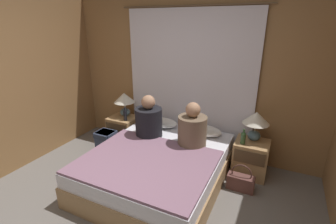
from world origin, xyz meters
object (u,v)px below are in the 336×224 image
at_px(person_right_in_bed, 192,129).
at_px(handbag_on_floor, 241,182).
at_px(nightstand_left, 124,130).
at_px(bed, 159,167).
at_px(lamp_right, 256,121).
at_px(backpack_on_floor, 106,141).
at_px(lamp_left, 124,100).
at_px(person_left_in_bed, 149,120).
at_px(beer_bottle_on_right_stand, 243,138).
at_px(pillow_left, 161,122).
at_px(beer_bottle_on_left_stand, 125,115).
at_px(pillow_right, 203,130).
at_px(nightstand_right, 250,158).

distance_m(person_right_in_bed, handbag_on_floor, 0.92).
bearing_deg(nightstand_left, bed, -33.89).
relative_size(lamp_right, backpack_on_floor, 1.06).
relative_size(lamp_left, backpack_on_floor, 1.06).
distance_m(person_left_in_bed, backpack_on_floor, 0.92).
distance_m(person_left_in_bed, beer_bottle_on_right_stand, 1.34).
bearing_deg(pillow_left, handbag_on_floor, -17.90).
xyz_separation_m(beer_bottle_on_left_stand, backpack_on_floor, (-0.17, -0.32, -0.37)).
bearing_deg(person_right_in_bed, nightstand_left, 165.53).
bearing_deg(backpack_on_floor, pillow_left, 30.55).
bearing_deg(pillow_right, handbag_on_floor, -33.61).
height_order(lamp_left, person_right_in_bed, person_right_in_bed).
height_order(pillow_right, handbag_on_floor, pillow_right).
bearing_deg(lamp_right, nightstand_right, -90.00).
height_order(person_right_in_bed, beer_bottle_on_left_stand, person_right_in_bed).
height_order(person_left_in_bed, person_right_in_bed, person_left_in_bed).
distance_m(lamp_left, backpack_on_floor, 0.76).
bearing_deg(bed, pillow_left, 115.19).
bearing_deg(nightstand_right, lamp_left, 178.03).
height_order(beer_bottle_on_left_stand, beer_bottle_on_right_stand, beer_bottle_on_left_stand).
height_order(pillow_right, beer_bottle_on_right_stand, beer_bottle_on_right_stand).
relative_size(beer_bottle_on_right_stand, backpack_on_floor, 0.54).
bearing_deg(lamp_right, handbag_on_floor, -95.64).
xyz_separation_m(person_left_in_bed, person_right_in_bed, (0.67, 0.00, -0.01)).
relative_size(pillow_right, beer_bottle_on_right_stand, 2.64).
distance_m(bed, backpack_on_floor, 1.16).
xyz_separation_m(pillow_left, person_left_in_bed, (0.01, -0.40, 0.18)).
bearing_deg(pillow_left, nightstand_left, -177.38).
relative_size(person_right_in_bed, beer_bottle_on_left_stand, 2.62).
bearing_deg(bed, person_left_in_bed, 133.65).
relative_size(lamp_left, pillow_right, 0.74).
height_order(pillow_left, backpack_on_floor, pillow_left).
height_order(nightstand_left, nightstand_right, same).
distance_m(nightstand_right, handbag_on_floor, 0.44).
relative_size(beer_bottle_on_left_stand, beer_bottle_on_right_stand, 1.10).
xyz_separation_m(nightstand_left, beer_bottle_on_left_stand, (0.13, -0.10, 0.34)).
height_order(nightstand_left, beer_bottle_on_left_stand, beer_bottle_on_left_stand).
distance_m(lamp_left, beer_bottle_on_right_stand, 2.05).
relative_size(nightstand_right, lamp_left, 1.21).
relative_size(bed, lamp_right, 4.66).
xyz_separation_m(lamp_left, pillow_left, (0.72, -0.04, -0.27)).
distance_m(pillow_left, beer_bottle_on_left_stand, 0.61).
xyz_separation_m(pillow_left, person_right_in_bed, (0.68, -0.40, 0.18)).
bearing_deg(lamp_right, nightstand_left, -178.03).
bearing_deg(handbag_on_floor, person_left_in_bed, 177.83).
relative_size(person_left_in_bed, beer_bottle_on_right_stand, 2.93).
relative_size(lamp_right, beer_bottle_on_right_stand, 1.96).
xyz_separation_m(lamp_left, handbag_on_floor, (2.11, -0.49, -0.68)).
bearing_deg(handbag_on_floor, person_right_in_bed, 175.77).
distance_m(bed, lamp_right, 1.45).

